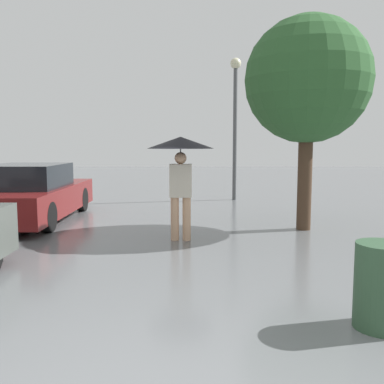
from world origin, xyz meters
TOP-DOWN VIEW (x-y plane):
  - pedestrian at (-0.01, 5.06)m, footprint 1.15×1.15m
  - parked_car_farthest at (-3.32, 7.01)m, footprint 1.73×4.19m
  - tree at (2.39, 5.99)m, footprint 2.39×2.39m
  - street_lamp at (1.50, 10.52)m, footprint 0.32×0.32m
  - trash_bin at (1.88, 1.46)m, footprint 0.49×0.49m

SIDE VIEW (x-z plane):
  - trash_bin at x=1.88m, z-range 0.00..0.79m
  - parked_car_farthest at x=-3.32m, z-range -0.05..1.19m
  - pedestrian at x=-0.01m, z-range 0.59..2.38m
  - street_lamp at x=1.50m, z-range 0.62..4.79m
  - tree at x=2.39m, z-range 0.82..4.90m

